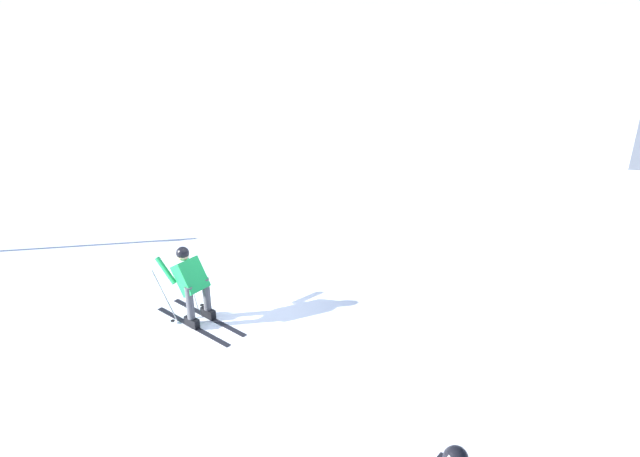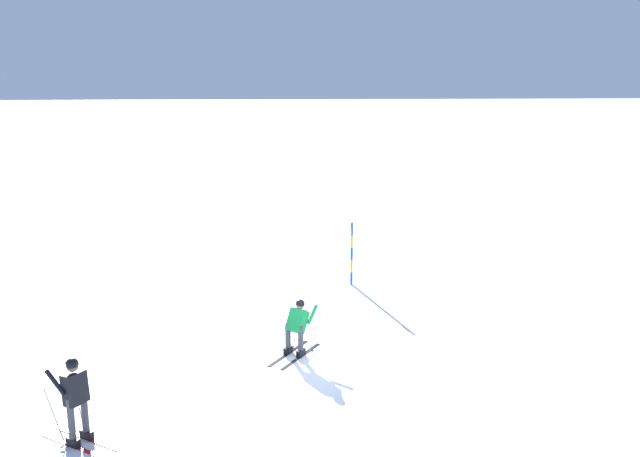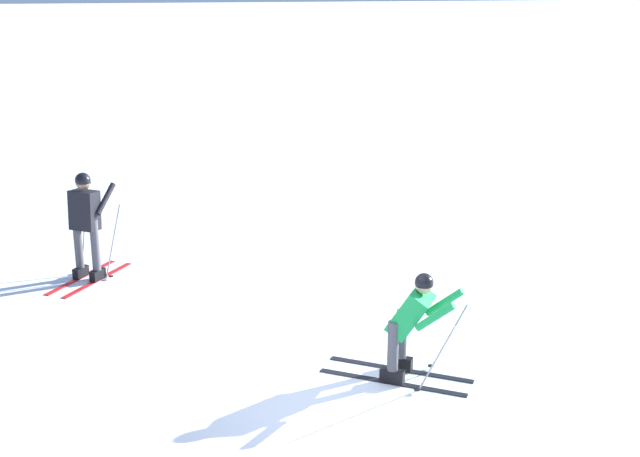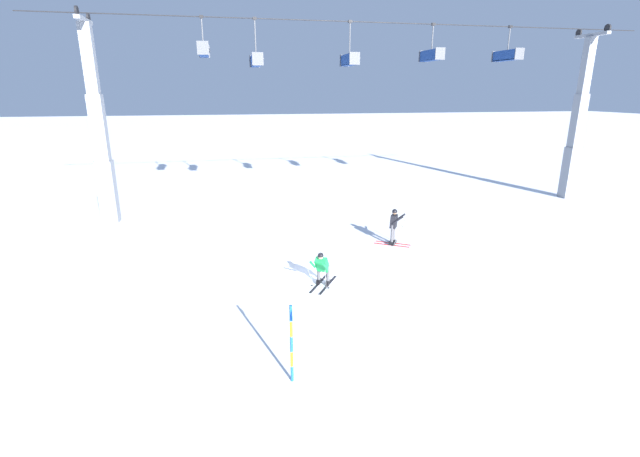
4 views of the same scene
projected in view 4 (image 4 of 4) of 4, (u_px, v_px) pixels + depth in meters
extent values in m
plane|color=white|center=(308.00, 274.00, 17.54)|extent=(260.00, 260.00, 0.00)
cube|color=black|center=(328.00, 285.00, 16.54)|extent=(1.03, 1.55, 0.01)
cube|color=black|center=(328.00, 283.00, 16.52)|extent=(0.24, 0.30, 0.16)
cylinder|color=#4C4C51|center=(328.00, 273.00, 16.41)|extent=(0.13, 0.13, 0.60)
cube|color=black|center=(319.00, 283.00, 16.66)|extent=(1.03, 1.55, 0.01)
cube|color=black|center=(319.00, 281.00, 16.64)|extent=(0.24, 0.30, 0.16)
cylinder|color=#4C4C51|center=(319.00, 272.00, 16.53)|extent=(0.13, 0.13, 0.60)
cube|color=green|center=(322.00, 264.00, 16.23)|extent=(0.63, 0.66, 0.61)
sphere|color=tan|center=(321.00, 257.00, 15.99)|extent=(0.20, 0.20, 0.20)
sphere|color=black|center=(321.00, 256.00, 15.98)|extent=(0.22, 0.22, 0.22)
cylinder|color=green|center=(325.00, 266.00, 15.82)|extent=(0.32, 0.43, 0.40)
cylinder|color=gray|center=(326.00, 281.00, 15.94)|extent=(0.17, 0.46, 1.02)
cylinder|color=black|center=(329.00, 288.00, 16.18)|extent=(0.07, 0.07, 0.01)
cylinder|color=green|center=(313.00, 265.00, 15.97)|extent=(0.32, 0.43, 0.40)
cylinder|color=gray|center=(311.00, 279.00, 16.12)|extent=(0.37, 0.34, 1.02)
cylinder|color=black|center=(312.00, 285.00, 16.40)|extent=(0.07, 0.07, 0.01)
cube|color=gray|center=(108.00, 192.00, 24.06)|extent=(0.84, 0.84, 3.34)
cube|color=gray|center=(99.00, 128.00, 23.09)|extent=(0.70, 0.70, 3.34)
cube|color=gray|center=(89.00, 59.00, 22.11)|extent=(0.56, 0.56, 3.34)
cube|color=gray|center=(84.00, 20.00, 21.60)|extent=(0.28, 2.32, 0.18)
cylinder|color=black|center=(88.00, 17.00, 22.45)|extent=(0.10, 0.44, 0.44)
cylinder|color=black|center=(77.00, 11.00, 20.61)|extent=(0.10, 0.44, 0.44)
cube|color=gray|center=(569.00, 173.00, 29.80)|extent=(0.76, 0.76, 3.34)
cube|color=gray|center=(578.00, 121.00, 28.82)|extent=(0.64, 0.64, 3.34)
cube|color=gray|center=(587.00, 66.00, 27.85)|extent=(0.51, 0.51, 3.34)
cube|color=gray|center=(592.00, 35.00, 27.34)|extent=(0.28, 2.61, 0.18)
cylinder|color=black|center=(579.00, 33.00, 28.31)|extent=(0.10, 0.44, 0.44)
cylinder|color=black|center=(608.00, 28.00, 26.21)|extent=(0.10, 0.44, 0.44)
cylinder|color=black|center=(368.00, 22.00, 24.38)|extent=(34.57, 0.05, 0.05)
cube|color=black|center=(201.00, 17.00, 22.62)|extent=(0.20, 0.16, 0.14)
cylinder|color=#4C4F54|center=(202.00, 30.00, 22.80)|extent=(0.07, 0.07, 1.28)
cube|color=navy|center=(204.00, 55.00, 23.15)|extent=(0.45, 2.22, 0.06)
cube|color=navy|center=(200.00, 50.00, 23.03)|extent=(0.06, 2.22, 0.55)
cylinder|color=#4C4F54|center=(210.00, 49.00, 23.13)|extent=(0.04, 2.11, 0.04)
cube|color=#4C4F54|center=(204.00, 52.00, 24.11)|extent=(0.57, 0.05, 0.63)
cube|color=#4C4F54|center=(203.00, 48.00, 22.03)|extent=(0.57, 0.05, 0.63)
cube|color=black|center=(255.00, 18.00, 23.15)|extent=(0.20, 0.16, 0.14)
cylinder|color=#4C4F54|center=(255.00, 37.00, 23.41)|extent=(0.07, 0.07, 1.75)
cube|color=navy|center=(256.00, 66.00, 23.82)|extent=(0.45, 2.11, 0.06)
cube|color=navy|center=(252.00, 60.00, 23.70)|extent=(0.06, 2.11, 0.55)
cylinder|color=#4C4F54|center=(262.00, 60.00, 23.80)|extent=(0.04, 2.01, 0.04)
cube|color=#4C4F54|center=(255.00, 61.00, 24.73)|extent=(0.57, 0.05, 0.63)
cube|color=#4C4F54|center=(258.00, 59.00, 22.75)|extent=(0.57, 0.05, 0.63)
cube|color=black|center=(350.00, 22.00, 24.18)|extent=(0.20, 0.16, 0.14)
cylinder|color=#4C4F54|center=(350.00, 38.00, 24.42)|extent=(0.07, 0.07, 1.65)
cube|color=navy|center=(349.00, 65.00, 24.82)|extent=(0.45, 2.03, 0.06)
cube|color=navy|center=(346.00, 60.00, 24.70)|extent=(0.06, 2.03, 0.55)
cylinder|color=#4C4F54|center=(355.00, 59.00, 24.79)|extent=(0.04, 1.93, 0.04)
cube|color=#4C4F54|center=(345.00, 61.00, 25.69)|extent=(0.57, 0.05, 0.63)
cube|color=#4C4F54|center=(355.00, 58.00, 23.79)|extent=(0.57, 0.05, 0.63)
cube|color=black|center=(433.00, 24.00, 25.15)|extent=(0.20, 0.16, 0.14)
cylinder|color=#4C4F54|center=(433.00, 37.00, 25.35)|extent=(0.07, 0.07, 1.34)
cube|color=navy|center=(431.00, 60.00, 25.70)|extent=(0.45, 2.18, 0.06)
cube|color=navy|center=(428.00, 55.00, 25.58)|extent=(0.06, 2.18, 0.55)
cylinder|color=#4C4F54|center=(436.00, 55.00, 25.68)|extent=(0.04, 2.07, 0.04)
cube|color=#4C4F54|center=(423.00, 56.00, 26.64)|extent=(0.57, 0.05, 0.63)
cube|color=#4C4F54|center=(440.00, 54.00, 24.61)|extent=(0.57, 0.05, 0.63)
cube|color=black|center=(510.00, 27.00, 26.12)|extent=(0.20, 0.16, 0.14)
cylinder|color=#4C4F54|center=(509.00, 39.00, 26.31)|extent=(0.07, 0.07, 1.28)
cube|color=navy|center=(507.00, 60.00, 26.65)|extent=(0.45, 2.33, 0.06)
cube|color=navy|center=(504.00, 55.00, 26.53)|extent=(0.06, 2.33, 0.55)
cylinder|color=#4C4F54|center=(512.00, 55.00, 26.63)|extent=(0.04, 2.21, 0.04)
cube|color=#4C4F54|center=(496.00, 57.00, 27.66)|extent=(0.57, 0.05, 0.63)
cube|color=#4C4F54|center=(519.00, 54.00, 25.48)|extent=(0.57, 0.05, 0.63)
cylinder|color=blue|center=(292.00, 373.00, 11.01)|extent=(0.07, 0.07, 0.41)
cylinder|color=yellow|center=(292.00, 359.00, 10.89)|extent=(0.07, 0.07, 0.41)
cylinder|color=blue|center=(291.00, 344.00, 10.77)|extent=(0.07, 0.07, 0.41)
cylinder|color=yellow|center=(291.00, 329.00, 10.65)|extent=(0.07, 0.07, 0.41)
cylinder|color=blue|center=(291.00, 313.00, 10.53)|extent=(0.07, 0.07, 0.41)
cylinder|color=blue|center=(292.00, 315.00, 10.55)|extent=(0.02, 0.28, 0.28)
cube|color=red|center=(393.00, 243.00, 21.11)|extent=(1.43, 1.00, 0.01)
cube|color=black|center=(393.00, 241.00, 21.08)|extent=(0.29, 0.25, 0.16)
cylinder|color=#4C4C51|center=(394.00, 231.00, 20.94)|extent=(0.13, 0.13, 0.81)
cube|color=red|center=(391.00, 245.00, 20.82)|extent=(1.43, 1.00, 0.01)
cube|color=black|center=(392.00, 243.00, 20.80)|extent=(0.29, 0.25, 0.16)
cylinder|color=#4C4C51|center=(392.00, 233.00, 20.66)|extent=(0.13, 0.13, 0.81)
cube|color=black|center=(394.00, 221.00, 20.64)|extent=(0.48, 0.51, 0.62)
sphere|color=#997051|center=(395.00, 212.00, 20.50)|extent=(0.22, 0.22, 0.22)
sphere|color=black|center=(395.00, 212.00, 20.49)|extent=(0.24, 0.24, 0.24)
cylinder|color=black|center=(400.00, 218.00, 20.72)|extent=(0.45, 0.34, 0.43)
cylinder|color=gray|center=(400.00, 232.00, 20.95)|extent=(0.38, 0.15, 1.16)
cylinder|color=black|center=(396.00, 241.00, 21.20)|extent=(0.07, 0.07, 0.01)
cylinder|color=black|center=(398.00, 220.00, 20.31)|extent=(0.45, 0.34, 0.43)
cylinder|color=gray|center=(398.00, 235.00, 20.46)|extent=(0.28, 0.31, 1.16)
cylinder|color=black|center=(393.00, 246.00, 20.62)|extent=(0.07, 0.07, 0.01)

